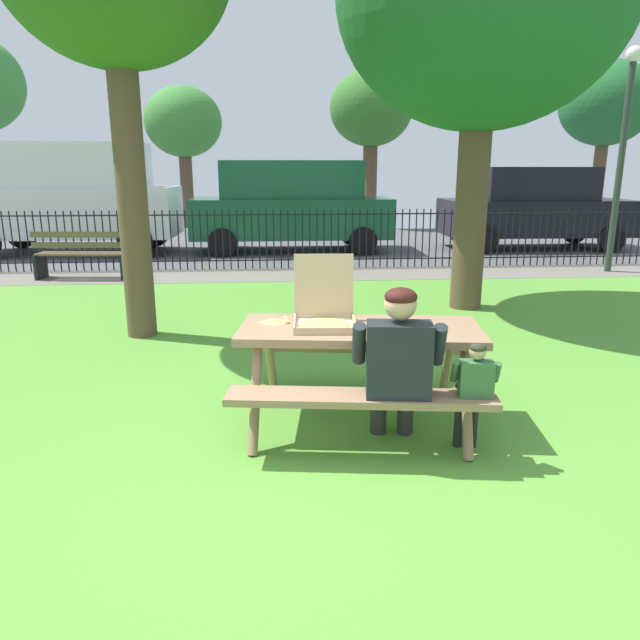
{
  "coord_description": "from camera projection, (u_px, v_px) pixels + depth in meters",
  "views": [
    {
      "loc": [
        -0.11,
        -3.17,
        1.93
      ],
      "look_at": [
        0.23,
        1.37,
        0.75
      ],
      "focal_mm": 33.14,
      "sensor_mm": 36.0,
      "label": 1
    }
  ],
  "objects": [
    {
      "name": "park_bench_left",
      "position": [
        82.0,
        256.0,
        10.43
      ],
      "size": [
        1.63,
        0.59,
        0.85
      ],
      "color": "brown",
      "rests_on": "ground"
    },
    {
      "name": "adult_at_table",
      "position": [
        397.0,
        363.0,
        3.95
      ],
      "size": [
        0.63,
        0.62,
        1.19
      ],
      "color": "#2C2C2C",
      "rests_on": "ground"
    },
    {
      "name": "iron_fence_streetside",
      "position": [
        281.0,
        239.0,
        11.45
      ],
      "size": [
        21.42,
        0.03,
        1.14
      ],
      "color": "black",
      "rests_on": "ground"
    },
    {
      "name": "far_tree_midright",
      "position": [
        607.0,
        105.0,
        19.58
      ],
      "size": [
        3.04,
        3.04,
        5.36
      ],
      "color": "brown",
      "rests_on": "ground"
    },
    {
      "name": "street_asphalt",
      "position": [
        280.0,
        245.0,
        15.23
      ],
      "size": [
        28.0,
        7.52,
        0.01
      ],
      "primitive_type": "cube",
      "color": "#515154"
    },
    {
      "name": "parked_car_far_left",
      "position": [
        71.0,
        196.0,
        13.38
      ],
      "size": [
        4.72,
        2.11,
        2.46
      ],
      "color": "silver",
      "rests_on": "ground"
    },
    {
      "name": "pizza_slice_on_table",
      "position": [
        276.0,
        321.0,
        4.56
      ],
      "size": [
        0.22,
        0.19,
        0.02
      ],
      "color": "#F9D662",
      "rests_on": "picnic_table_foreground"
    },
    {
      "name": "pizza_box_open",
      "position": [
        324.0,
        312.0,
        4.46
      ],
      "size": [
        0.48,
        0.51,
        0.52
      ],
      "color": "tan",
      "rests_on": "picnic_table_foreground"
    },
    {
      "name": "cobblestone_walkway",
      "position": [
        282.0,
        275.0,
        10.93
      ],
      "size": [
        28.0,
        1.4,
        0.01
      ],
      "primitive_type": "cube",
      "color": "slate"
    },
    {
      "name": "picnic_table_foreground",
      "position": [
        360.0,
        349.0,
        4.46
      ],
      "size": [
        1.97,
        1.69,
        0.79
      ],
      "color": "#967154",
      "rests_on": "ground"
    },
    {
      "name": "ground",
      "position": [
        290.0,
        376.0,
        5.65
      ],
      "size": [
        28.0,
        12.34,
        0.02
      ],
      "primitive_type": "cube",
      "color": "#569733"
    },
    {
      "name": "parked_car_left",
      "position": [
        292.0,
        204.0,
        13.8
      ],
      "size": [
        4.61,
        1.96,
        2.08
      ],
      "color": "#185334",
      "rests_on": "ground"
    },
    {
      "name": "lamp_post_walkway",
      "position": [
        624.0,
        138.0,
        10.68
      ],
      "size": [
        0.28,
        0.28,
        3.99
      ],
      "color": "#2D382D",
      "rests_on": "ground"
    },
    {
      "name": "far_tree_center",
      "position": [
        371.0,
        110.0,
        19.06
      ],
      "size": [
        2.68,
        2.68,
        5.0
      ],
      "color": "brown",
      "rests_on": "ground"
    },
    {
      "name": "far_tree_midleft",
      "position": [
        183.0,
        124.0,
        18.73
      ],
      "size": [
        2.43,
        2.43,
        4.43
      ],
      "color": "brown",
      "rests_on": "ground"
    },
    {
      "name": "parked_car_center",
      "position": [
        534.0,
        207.0,
        14.25
      ],
      "size": [
        4.43,
        1.97,
        1.94
      ],
      "color": "black",
      "rests_on": "ground"
    },
    {
      "name": "child_at_table",
      "position": [
        473.0,
        387.0,
        3.94
      ],
      "size": [
        0.33,
        0.33,
        0.83
      ],
      "color": "black",
      "rests_on": "ground"
    }
  ]
}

